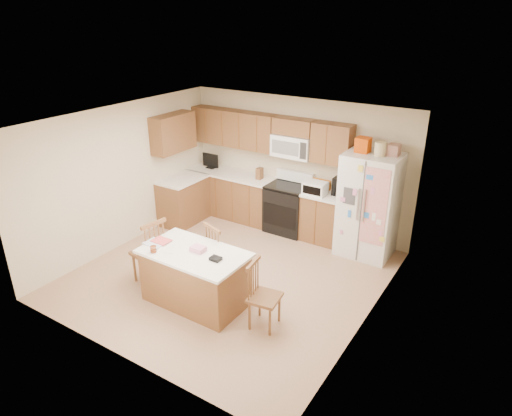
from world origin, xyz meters
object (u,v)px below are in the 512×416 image
Objects in this scene: island at (195,277)px; windsor_chair_left at (150,252)px; windsor_chair_back at (221,255)px; windsor_chair_right at (263,297)px; refrigerator at (369,204)px; stove at (288,207)px.

windsor_chair_left is (-0.94, 0.06, 0.09)m from island.
windsor_chair_back is 1.07× the size of windsor_chair_right.
stove is at bearing 177.70° from refrigerator.
island is (-1.56, -2.72, -0.50)m from refrigerator.
windsor_chair_left is at bearing -108.72° from stove.
windsor_chair_left is at bearing -133.15° from refrigerator.
windsor_chair_back is (0.01, 0.61, 0.06)m from island.
refrigerator is 2.75m from windsor_chair_right.
refrigerator is 2.15× the size of windsor_chair_right.
refrigerator is 2.65m from windsor_chair_back.
island is (0.01, -2.79, -0.06)m from stove.
stove is at bearing 112.22° from windsor_chair_right.
island is 1.44× the size of windsor_chair_left.
refrigerator is 3.18m from island.
windsor_chair_left is at bearing 179.82° from windsor_chair_right.
stove reaches higher than windsor_chair_back.
refrigerator reaches higher than stove.
windsor_chair_back reaches higher than windsor_chair_right.
windsor_chair_back is 1.23m from windsor_chair_right.
windsor_chair_right is (2.04, -0.01, -0.06)m from windsor_chair_left.
stove is 0.55× the size of refrigerator.
island is at bearing -90.87° from windsor_chair_back.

